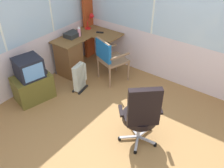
% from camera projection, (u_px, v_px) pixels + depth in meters
% --- Properties ---
extents(ground, '(5.18, 5.78, 0.06)m').
position_uv_depth(ground, '(123.00, 156.00, 3.44)').
color(ground, olive).
extents(north_window_panel, '(4.18, 0.07, 2.60)m').
position_uv_depth(north_window_panel, '(0.00, 28.00, 3.84)').
color(north_window_panel, silver).
rests_on(north_window_panel, ground).
extents(east_window_panel, '(0.07, 4.78, 2.60)m').
position_uv_depth(east_window_panel, '(196.00, 22.00, 4.06)').
color(east_window_panel, silver).
rests_on(east_window_panel, ground).
extents(curtain_corner, '(0.35, 0.09, 2.50)m').
position_uv_depth(curtain_corner, '(88.00, 2.00, 5.11)').
color(curtain_corner, '#A63D19').
rests_on(curtain_corner, ground).
extents(desk, '(1.21, 0.97, 0.74)m').
position_uv_depth(desk, '(71.00, 55.00, 4.96)').
color(desk, brown).
rests_on(desk, ground).
extents(desk_lamp, '(0.23, 0.20, 0.33)m').
position_uv_depth(desk_lamp, '(92.00, 19.00, 5.15)').
color(desk_lamp, red).
rests_on(desk_lamp, desk).
extents(tv_remote, '(0.10, 0.15, 0.02)m').
position_uv_depth(tv_remote, '(100.00, 32.00, 5.06)').
color(tv_remote, black).
rests_on(tv_remote, desk).
extents(spray_bottle, '(0.06, 0.06, 0.22)m').
position_uv_depth(spray_bottle, '(79.00, 31.00, 4.87)').
color(spray_bottle, pink).
rests_on(spray_bottle, desk).
extents(paper_tray, '(0.31, 0.24, 0.09)m').
position_uv_depth(paper_tray, '(72.00, 34.00, 4.88)').
color(paper_tray, '#282A2A').
rests_on(paper_tray, desk).
extents(wooden_armchair, '(0.62, 0.62, 0.91)m').
position_uv_depth(wooden_armchair, '(108.00, 56.00, 4.61)').
color(wooden_armchair, '#8D6C4D').
rests_on(wooden_armchair, ground).
extents(office_chair, '(0.61, 0.61, 1.07)m').
position_uv_depth(office_chair, '(142.00, 114.00, 3.26)').
color(office_chair, '#B7B7BF').
rests_on(office_chair, ground).
extents(tv_on_stand, '(0.73, 0.58, 0.83)m').
position_uv_depth(tv_on_stand, '(32.00, 81.00, 4.26)').
color(tv_on_stand, brown).
rests_on(tv_on_stand, ground).
extents(space_heater, '(0.36, 0.22, 0.54)m').
position_uv_depth(space_heater, '(80.00, 77.00, 4.55)').
color(space_heater, silver).
rests_on(space_heater, ground).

